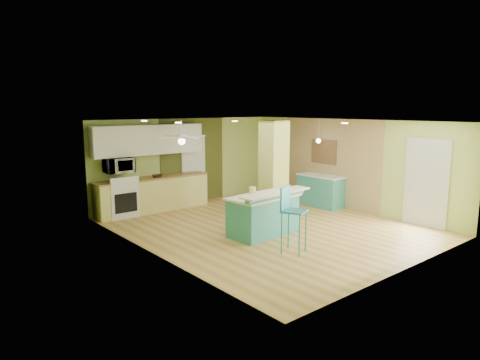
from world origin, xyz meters
The scene contains 23 objects.
floor centered at (0.00, 0.00, -0.01)m, with size 6.00×7.00×0.01m, color #A37B39.
ceiling centered at (0.00, 0.00, 2.50)m, with size 6.00×7.00×0.01m, color white.
wall_back centered at (0.00, 3.50, 1.25)m, with size 6.00×0.01×2.50m, color #AFC368.
wall_front centered at (0.00, -3.50, 1.25)m, with size 6.00×0.01×2.50m, color #AFC368.
wall_left centered at (-3.00, 0.00, 1.25)m, with size 0.01×7.00×2.50m, color #AFC368.
wall_right centered at (3.00, 0.00, 1.25)m, with size 0.01×7.00×2.50m, color #AFC368.
wood_panel centered at (2.99, 0.60, 1.25)m, with size 0.02×3.40×2.50m, color #977A56.
olive_accent centered at (0.20, 3.49, 1.25)m, with size 2.20×0.02×2.50m, color #484D1E.
interior_door centered at (0.20, 3.46, 1.00)m, with size 0.82×0.05×2.00m, color white.
french_door centered at (2.97, -2.30, 1.05)m, with size 0.04×1.08×2.10m, color silver.
column centered at (0.65, 0.50, 1.25)m, with size 0.55×0.55×2.50m, color #C5CA5D.
kitchen_run centered at (-1.30, 3.20, 0.47)m, with size 3.25×0.63×0.94m.
stove centered at (-2.25, 3.19, 0.46)m, with size 0.76×0.66×1.08m.
upper_cabinets centered at (-1.30, 3.32, 1.95)m, with size 3.20×0.34×0.80m, color white.
microwave centered at (-2.25, 3.20, 1.35)m, with size 0.70×0.48×0.39m, color white.
ceiling_fan centered at (-1.10, 2.00, 2.08)m, with size 1.41×1.41×0.61m.
pendant_lamp centered at (2.65, 0.75, 1.88)m, with size 0.14×0.14×0.69m.
wall_decor centered at (2.96, 0.80, 1.55)m, with size 0.03×0.90×0.70m, color brown.
peninsula centered at (-0.46, -0.35, 0.47)m, with size 1.93×1.16×1.02m.
bar_stool centered at (-0.88, -1.55, 0.88)m, with size 0.57×0.57×1.31m.
side_counter centered at (2.70, 0.67, 0.45)m, with size 0.59×1.39×0.90m.
fruit_bowl centered at (-1.20, 3.13, 0.97)m, with size 0.27×0.27×0.07m, color #341F15.
canister centered at (-0.61, -0.13, 0.97)m, with size 0.15×0.15×0.18m, color yellow.
Camera 1 is at (-6.80, -7.14, 2.83)m, focal length 32.00 mm.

